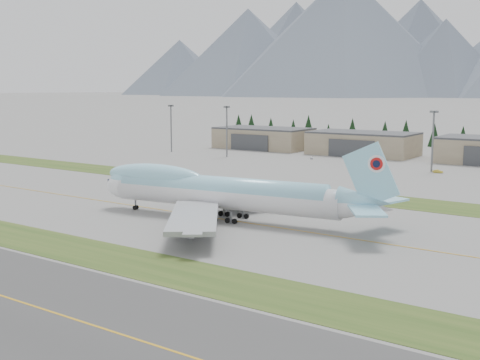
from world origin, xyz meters
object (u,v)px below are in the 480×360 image
Objects in this scene: hangar_center at (363,143)px; service_vehicle_a at (311,159)px; boeing_747_freighter at (221,192)px; hangar_left at (263,138)px; service_vehicle_b at (438,173)px.

service_vehicle_a is at bearing -113.37° from hangar_center.
boeing_747_freighter reaches higher than hangar_left.
hangar_center reaches higher than service_vehicle_b.
service_vehicle_b is (102.18, -41.24, -5.39)m from hangar_left.
hangar_left and hangar_center have the same top height.
hangar_left is 12.98× the size of service_vehicle_b.
hangar_left is at bearing 121.01° from service_vehicle_a.
hangar_center is 62.90m from service_vehicle_b.
boeing_747_freighter is 23.87× the size of service_vehicle_a.
boeing_747_freighter is 152.64m from hangar_center.
service_vehicle_a is (42.89, -28.01, -5.39)m from hangar_left.
service_vehicle_b is (59.29, -13.23, 0.00)m from service_vehicle_a.
boeing_747_freighter is at bearing -61.00° from hangar_left.
hangar_left is at bearing 180.00° from hangar_center.
hangar_center is at bearing 47.73° from service_vehicle_b.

